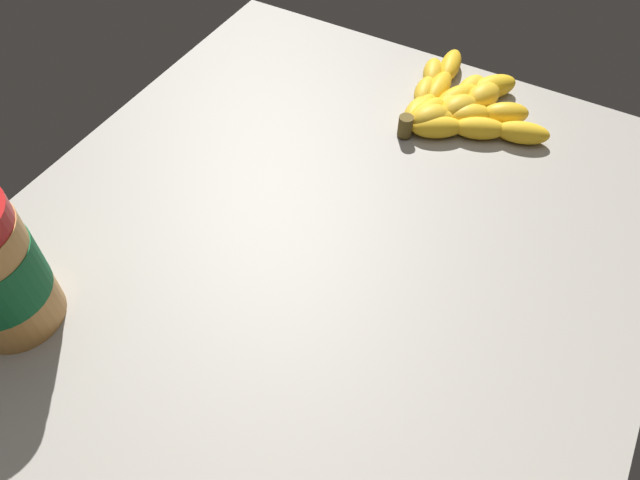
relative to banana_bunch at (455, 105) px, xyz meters
The scene contains 2 objects.
ground_plane 36.25cm from the banana_bunch, ahead, with size 96.09×74.99×4.97cm, color gray.
banana_bunch is the anchor object (origin of this frame).
Camera 1 is at (33.51, 21.89, 55.50)cm, focal length 33.83 mm.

